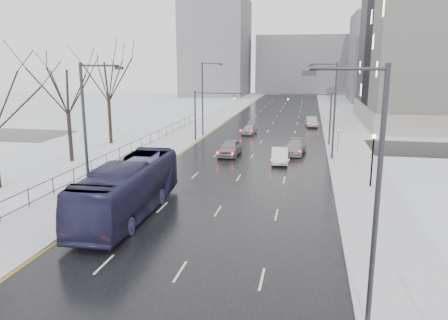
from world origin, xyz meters
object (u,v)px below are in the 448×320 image
Objects in this scene: sedan_center_far at (250,129)px; bus at (129,188)px; lamppost_r_mid at (373,153)px; sedan_center_near at (230,148)px; sedan_right_near at (279,155)px; streetlight_r_near at (371,188)px; sedan_right_far at (295,147)px; sedan_right_distant at (311,122)px; tree_park_e at (111,144)px; mast_signal_left at (203,110)px; streetlight_l_far at (204,95)px; tree_park_d at (72,162)px; no_uturn_sign at (339,133)px; streetlight_r_mid at (332,106)px; mast_signal_right at (321,112)px; streetlight_l_near at (88,131)px.

bus is at bearing -88.72° from sedan_center_far.
lamppost_r_mid is 16.91m from sedan_center_near.
sedan_right_near is (-7.89, 7.53, -2.15)m from lamppost_r_mid.
streetlight_r_near reaches higher than sedan_right_far.
sedan_right_distant is at bearing 78.49° from sedan_right_near.
sedan_center_near is (-13.43, 10.08, -2.04)m from lamppost_r_mid.
tree_park_e is at bearing 158.49° from sedan_right_near.
streetlight_r_near is 41.06m from mast_signal_left.
streetlight_l_far is 32.12m from bus.
streetlight_r_near is at bearing -98.06° from lamppost_r_mid.
tree_park_e reaches higher than sedan_right_near.
sedan_right_distant is (1.81, 21.74, 0.02)m from sedan_right_far.
tree_park_e is (-0.40, 10.00, 0.00)m from tree_park_d.
sedan_right_distant is at bearing 73.16° from bus.
no_uturn_sign is at bearing 20.32° from tree_park_d.
streetlight_r_mid reaches higher than mast_signal_right.
bus is at bearing -124.93° from streetlight_r_mid.
streetlight_l_far is 1.97× the size of sedan_right_far.
no_uturn_sign is at bearing 42.10° from sedan_right_near.
mast_signal_right is 1.29× the size of sedan_center_near.
streetlight_r_near is at bearing -31.48° from streetlight_l_near.
streetlight_l_far is 2.18× the size of sedan_right_near.
streetlight_l_far reaches higher than tree_park_e.
tree_park_d reaches higher than no_uturn_sign.
tree_park_e is 1.35× the size of streetlight_l_far.
sedan_center_near is 25.48m from sedan_right_distant.
streetlight_l_far reaches higher than no_uturn_sign.
sedan_center_far is (5.04, 6.75, -3.38)m from mast_signal_left.
lamppost_r_mid is 0.93× the size of sedan_right_near.
streetlight_r_near reaches higher than sedan_right_near.
sedan_right_far is (10.16, 22.07, -1.07)m from bus.
tree_park_d is at bearing -118.15° from streetlight_l_far.
lamppost_r_mid is at bearing 27.55° from streetlight_l_near.
sedan_right_far is at bearing -25.84° from mast_signal_left.
streetlight_r_mid is at bearing -27.31° from mast_signal_left.
no_uturn_sign is 0.59× the size of sedan_right_near.
sedan_right_distant is (13.63, 16.02, -3.31)m from mast_signal_left.
mast_signal_left is 1.61× the size of sedan_center_far.
sedan_right_distant is at bearing 91.97° from streetlight_r_near.
tree_park_e is 2.94× the size of sedan_right_distant.
sedan_right_near is (-6.09, -6.47, -1.50)m from no_uturn_sign.
streetlight_r_mid is 2.18× the size of sedan_right_near.
bus reaches higher than no_uturn_sign.
streetlight_r_mid is at bearing -36.30° from streetlight_l_far.
streetlight_r_mid is 1.54× the size of mast_signal_left.
streetlight_l_far is at bearing -145.59° from sedan_right_distant.
streetlight_l_near is 2.48× the size of sedan_center_far.
sedan_right_near is at bearing -65.74° from sedan_center_far.
tree_park_d is 0.96× the size of bus.
streetlight_l_far is 1.54× the size of mast_signal_right.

